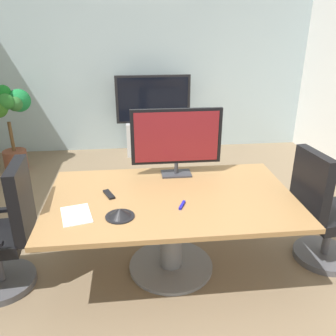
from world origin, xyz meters
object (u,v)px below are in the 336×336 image
(office_chair_left, at_px, (5,238))
(potted_plant, at_px, (11,118))
(tv_monitor, at_px, (176,138))
(office_chair_right, at_px, (322,217))
(remote_control, at_px, (109,194))
(conference_phone, at_px, (120,213))
(wall_display_unit, at_px, (154,128))
(conference_table, at_px, (171,214))

(office_chair_left, bearing_deg, potted_plant, -170.04)
(tv_monitor, bearing_deg, office_chair_left, -160.35)
(office_chair_right, height_order, remote_control, office_chair_right)
(conference_phone, bearing_deg, wall_display_unit, 81.83)
(office_chair_right, height_order, tv_monitor, tv_monitor)
(potted_plant, height_order, conference_phone, potted_plant)
(office_chair_right, relative_size, potted_plant, 0.87)
(office_chair_right, bearing_deg, potted_plant, 46.02)
(tv_monitor, bearing_deg, conference_phone, -124.99)
(tv_monitor, relative_size, remote_control, 4.94)
(conference_table, distance_m, tv_monitor, 0.70)
(tv_monitor, distance_m, remote_control, 0.81)
(wall_display_unit, bearing_deg, remote_control, -101.03)
(office_chair_right, bearing_deg, conference_phone, 91.37)
(office_chair_right, relative_size, conference_phone, 4.95)
(office_chair_right, xyz_separation_m, wall_display_unit, (-1.31, 3.05, -0.01))
(conference_table, relative_size, office_chair_right, 1.88)
(wall_display_unit, height_order, conference_phone, wall_display_unit)
(conference_phone, bearing_deg, potted_plant, 119.71)
(office_chair_right, distance_m, wall_display_unit, 3.32)
(conference_phone, bearing_deg, conference_table, 34.99)
(conference_table, distance_m, potted_plant, 3.27)
(wall_display_unit, height_order, potted_plant, wall_display_unit)
(office_chair_left, bearing_deg, wall_display_unit, 150.79)
(office_chair_right, distance_m, conference_phone, 1.83)
(office_chair_right, bearing_deg, wall_display_unit, 16.47)
(tv_monitor, height_order, remote_control, tv_monitor)
(office_chair_right, height_order, wall_display_unit, wall_display_unit)
(wall_display_unit, bearing_deg, office_chair_left, -114.70)
(tv_monitor, bearing_deg, office_chair_right, -21.00)
(office_chair_right, relative_size, remote_control, 6.41)
(remote_control, bearing_deg, wall_display_unit, 56.07)
(conference_table, relative_size, wall_display_unit, 1.57)
(office_chair_left, height_order, conference_phone, office_chair_left)
(conference_table, height_order, office_chair_right, office_chair_right)
(office_chair_right, bearing_deg, tv_monitor, 62.19)
(conference_table, xyz_separation_m, conference_phone, (-0.42, -0.29, 0.20))
(wall_display_unit, bearing_deg, office_chair_right, -66.72)
(wall_display_unit, xyz_separation_m, potted_plant, (-2.09, -0.47, 0.35))
(office_chair_left, height_order, potted_plant, potted_plant)
(conference_table, height_order, office_chair_left, office_chair_left)
(conference_phone, bearing_deg, remote_control, 105.34)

